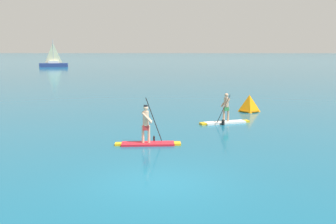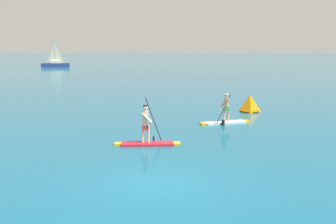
{
  "view_description": "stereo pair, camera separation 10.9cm",
  "coord_description": "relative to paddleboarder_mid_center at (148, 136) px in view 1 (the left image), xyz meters",
  "views": [
    {
      "loc": [
        0.6,
        -12.18,
        4.25
      ],
      "look_at": [
        0.11,
        8.64,
        0.84
      ],
      "focal_mm": 43.5,
      "sensor_mm": 36.0,
      "label": 1
    },
    {
      "loc": [
        0.71,
        -12.18,
        4.25
      ],
      "look_at": [
        0.11,
        8.64,
        0.84
      ],
      "focal_mm": 43.5,
      "sensor_mm": 36.0,
      "label": 2
    }
  ],
  "objects": [
    {
      "name": "paddleboarder_mid_center",
      "position": [
        0.0,
        0.0,
        0.0
      ],
      "size": [
        2.87,
        0.97,
        2.06
      ],
      "rotation": [
        0.0,
        0.0,
        0.07
      ],
      "color": "red",
      "rests_on": "ground"
    },
    {
      "name": "ground",
      "position": [
        0.69,
        -4.96,
        -0.41
      ],
      "size": [
        440.0,
        440.0,
        0.0
      ],
      "primitive_type": "plane",
      "color": "#145B7A"
    },
    {
      "name": "race_marker_buoy",
      "position": [
        5.95,
        9.13,
        0.07
      ],
      "size": [
        1.28,
        1.28,
        1.1
      ],
      "color": "orange",
      "rests_on": "ground"
    },
    {
      "name": "sailboat_left_horizon",
      "position": [
        -23.55,
        64.11,
        0.31
      ],
      "size": [
        5.66,
        2.53,
        5.49
      ],
      "rotation": [
        0.0,
        0.0,
        0.2
      ],
      "color": "navy",
      "rests_on": "ground"
    },
    {
      "name": "paddleboarder_far_right",
      "position": [
        3.91,
        4.99,
        -0.04
      ],
      "size": [
        2.86,
        1.32,
        1.71
      ],
      "rotation": [
        0.0,
        0.0,
        3.47
      ],
      "color": "white",
      "rests_on": "ground"
    }
  ]
}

